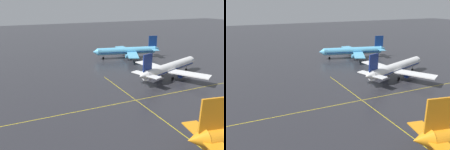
# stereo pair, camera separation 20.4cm
# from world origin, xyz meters

# --- Properties ---
(airliner_second_row) EXTENTS (36.17, 30.97, 11.58)m
(airliner_second_row) POSITION_xyz_m (22.77, 52.53, 3.95)
(airliner_second_row) COLOR white
(airliner_second_row) RESTS_ON ground
(airliner_third_row) EXTENTS (35.88, 30.49, 11.24)m
(airliner_third_row) POSITION_xyz_m (23.61, 88.43, 3.84)
(airliner_third_row) COLOR #5BB7E5
(airliner_third_row) RESTS_ON ground
(taxiway_markings) EXTENTS (168.05, 90.36, 0.01)m
(taxiway_markings) POSITION_xyz_m (0.00, 18.54, 0.00)
(taxiway_markings) COLOR yellow
(taxiway_markings) RESTS_ON ground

